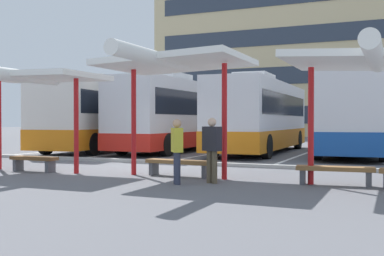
{
  "coord_description": "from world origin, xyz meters",
  "views": [
    {
      "loc": [
        7.8,
        -13.75,
        1.52
      ],
      "look_at": [
        0.5,
        3.14,
        1.24
      ],
      "focal_mm": 44.14,
      "sensor_mm": 36.0,
      "label": 1
    }
  ],
  "objects_px": {
    "waiting_shelter_1": "(30,79)",
    "bench_1": "(34,161)",
    "waiting_shelter_3": "(376,63)",
    "waiting_passenger_0": "(177,147)",
    "waiting_shelter_2": "(173,65)",
    "coach_bus_2": "(261,117)",
    "coach_bus_3": "(352,116)",
    "bench_2": "(179,164)",
    "coach_bus_1": "(182,116)",
    "coach_bus_0": "(112,117)",
    "waiting_passenger_1": "(212,146)",
    "bench_3": "(335,171)"
  },
  "relations": [
    {
      "from": "coach_bus_0",
      "to": "waiting_shelter_2",
      "type": "height_order",
      "value": "coach_bus_0"
    },
    {
      "from": "coach_bus_0",
      "to": "waiting_shelter_1",
      "type": "relative_size",
      "value": 2.78
    },
    {
      "from": "coach_bus_2",
      "to": "waiting_shelter_3",
      "type": "xyz_separation_m",
      "value": [
        5.51,
        -10.85,
        1.13
      ]
    },
    {
      "from": "waiting_shelter_3",
      "to": "waiting_passenger_0",
      "type": "relative_size",
      "value": 3.13
    },
    {
      "from": "waiting_passenger_1",
      "to": "bench_3",
      "type": "bearing_deg",
      "value": 15.22
    },
    {
      "from": "coach_bus_0",
      "to": "waiting_shelter_1",
      "type": "xyz_separation_m",
      "value": [
        3.79,
        -10.29,
        1.03
      ]
    },
    {
      "from": "coach_bus_3",
      "to": "waiting_passenger_1",
      "type": "xyz_separation_m",
      "value": [
        -2.3,
        -11.81,
        -0.82
      ]
    },
    {
      "from": "waiting_shelter_1",
      "to": "coach_bus_3",
      "type": "bearing_deg",
      "value": 54.92
    },
    {
      "from": "waiting_passenger_0",
      "to": "bench_1",
      "type": "bearing_deg",
      "value": 170.55
    },
    {
      "from": "bench_1",
      "to": "waiting_shelter_1",
      "type": "bearing_deg",
      "value": -90.0
    },
    {
      "from": "bench_1",
      "to": "waiting_shelter_2",
      "type": "bearing_deg",
      "value": 2.47
    },
    {
      "from": "coach_bus_0",
      "to": "coach_bus_1",
      "type": "height_order",
      "value": "coach_bus_1"
    },
    {
      "from": "coach_bus_0",
      "to": "coach_bus_2",
      "type": "distance_m",
      "value": 7.88
    },
    {
      "from": "waiting_shelter_1",
      "to": "bench_1",
      "type": "height_order",
      "value": "waiting_shelter_1"
    },
    {
      "from": "bench_1",
      "to": "bench_3",
      "type": "xyz_separation_m",
      "value": [
        8.66,
        0.41,
        0.01
      ]
    },
    {
      "from": "coach_bus_2",
      "to": "bench_1",
      "type": "relative_size",
      "value": 6.82
    },
    {
      "from": "coach_bus_2",
      "to": "waiting_passenger_1",
      "type": "xyz_separation_m",
      "value": [
        1.81,
        -11.33,
        -0.77
      ]
    },
    {
      "from": "waiting_shelter_2",
      "to": "waiting_shelter_3",
      "type": "distance_m",
      "value": 5.04
    },
    {
      "from": "bench_2",
      "to": "waiting_shelter_1",
      "type": "bearing_deg",
      "value": -170.43
    },
    {
      "from": "coach_bus_1",
      "to": "coach_bus_2",
      "type": "distance_m",
      "value": 4.12
    },
    {
      "from": "waiting_shelter_3",
      "to": "waiting_passenger_0",
      "type": "distance_m",
      "value": 4.91
    },
    {
      "from": "waiting_shelter_3",
      "to": "coach_bus_3",
      "type": "bearing_deg",
      "value": 97.09
    },
    {
      "from": "bench_3",
      "to": "waiting_passenger_0",
      "type": "distance_m",
      "value": 3.77
    },
    {
      "from": "coach_bus_0",
      "to": "bench_2",
      "type": "bearing_deg",
      "value": -48.87
    },
    {
      "from": "coach_bus_2",
      "to": "waiting_shelter_1",
      "type": "xyz_separation_m",
      "value": [
        -4.05,
        -11.13,
        1.08
      ]
    },
    {
      "from": "waiting_shelter_1",
      "to": "waiting_passenger_0",
      "type": "height_order",
      "value": "waiting_shelter_1"
    },
    {
      "from": "coach_bus_0",
      "to": "waiting_shelter_1",
      "type": "height_order",
      "value": "coach_bus_0"
    },
    {
      "from": "coach_bus_2",
      "to": "waiting_shelter_1",
      "type": "relative_size",
      "value": 2.49
    },
    {
      "from": "coach_bus_1",
      "to": "bench_1",
      "type": "bearing_deg",
      "value": -89.63
    },
    {
      "from": "bench_1",
      "to": "waiting_passenger_0",
      "type": "relative_size",
      "value": 1.0
    },
    {
      "from": "waiting_shelter_3",
      "to": "bench_2",
      "type": "bearing_deg",
      "value": 174.57
    },
    {
      "from": "bench_1",
      "to": "coach_bus_1",
      "type": "bearing_deg",
      "value": 90.37
    },
    {
      "from": "coach_bus_1",
      "to": "bench_2",
      "type": "distance_m",
      "value": 11.29
    },
    {
      "from": "waiting_shelter_3",
      "to": "waiting_passenger_1",
      "type": "height_order",
      "value": "waiting_shelter_3"
    },
    {
      "from": "coach_bus_1",
      "to": "coach_bus_2",
      "type": "height_order",
      "value": "coach_bus_1"
    },
    {
      "from": "coach_bus_3",
      "to": "waiting_shelter_2",
      "type": "distance_m",
      "value": 11.89
    },
    {
      "from": "waiting_shelter_2",
      "to": "coach_bus_0",
      "type": "bearing_deg",
      "value": 129.93
    },
    {
      "from": "coach_bus_0",
      "to": "coach_bus_2",
      "type": "height_order",
      "value": "coach_bus_0"
    },
    {
      "from": "coach_bus_3",
      "to": "waiting_shelter_1",
      "type": "distance_m",
      "value": 14.22
    },
    {
      "from": "waiting_passenger_0",
      "to": "waiting_passenger_1",
      "type": "bearing_deg",
      "value": 35.4
    },
    {
      "from": "coach_bus_1",
      "to": "coach_bus_3",
      "type": "distance_m",
      "value": 8.25
    },
    {
      "from": "bench_2",
      "to": "waiting_shelter_3",
      "type": "xyz_separation_m",
      "value": [
        5.03,
        -0.48,
        2.47
      ]
    },
    {
      "from": "waiting_shelter_1",
      "to": "bench_1",
      "type": "relative_size",
      "value": 2.73
    },
    {
      "from": "coach_bus_0",
      "to": "coach_bus_3",
      "type": "xyz_separation_m",
      "value": [
        11.94,
        1.32,
        -0.0
      ]
    },
    {
      "from": "bench_2",
      "to": "coach_bus_1",
      "type": "bearing_deg",
      "value": 114.24
    },
    {
      "from": "coach_bus_0",
      "to": "waiting_shelter_2",
      "type": "bearing_deg",
      "value": -50.07
    },
    {
      "from": "waiting_shelter_1",
      "to": "bench_2",
      "type": "bearing_deg",
      "value": 9.57
    },
    {
      "from": "coach_bus_1",
      "to": "bench_1",
      "type": "height_order",
      "value": "coach_bus_1"
    },
    {
      "from": "coach_bus_2",
      "to": "waiting_shelter_3",
      "type": "distance_m",
      "value": 12.22
    },
    {
      "from": "coach_bus_1",
      "to": "waiting_shelter_1",
      "type": "distance_m",
      "value": 11.02
    }
  ]
}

